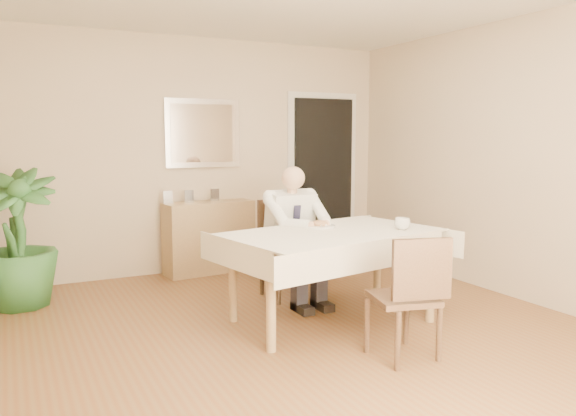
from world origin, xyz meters
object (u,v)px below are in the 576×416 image
seated_man (298,228)px  sideboard (209,237)px  chair_near (411,292)px  potted_palm (17,238)px  chair_far (284,242)px  dining_table (332,242)px  coffee_mug (402,224)px

seated_man → sideboard: bearing=102.9°
chair_near → potted_palm: (-2.33, 2.56, 0.13)m
chair_far → sideboard: size_ratio=0.92×
seated_man → sideboard: (-0.34, 1.49, -0.29)m
sideboard → potted_palm: 2.00m
dining_table → potted_palm: potted_palm is taller
dining_table → coffee_mug: (0.56, -0.19, 0.13)m
dining_table → chair_far: chair_far is taller
dining_table → sideboard: 2.13m
chair_far → dining_table: bearing=-89.7°
seated_man → potted_palm: bearing=155.8°
chair_near → sideboard: bearing=112.1°
chair_far → potted_palm: (-2.28, 0.74, 0.10)m
dining_table → sideboard: size_ratio=1.91×
chair_near → potted_palm: size_ratio=0.70×
chair_near → coffee_mug: (0.51, 0.75, 0.32)m
dining_table → chair_near: size_ratio=2.21×
chair_far → sideboard: bearing=106.1°
coffee_mug → sideboard: (-0.90, 2.27, -0.40)m
dining_table → potted_palm: 2.79m
chair_near → seated_man: size_ratio=0.69×
potted_palm → sideboard: bearing=13.4°
chair_far → coffee_mug: chair_far is taller
coffee_mug → potted_palm: potted_palm is taller
coffee_mug → potted_palm: bearing=147.5°
potted_palm → chair_near: bearing=-47.7°
chair_far → potted_palm: 2.39m
seated_man → dining_table: bearing=-90.0°
chair_near → sideboard: 3.04m
chair_far → sideboard: (-0.34, 1.20, -0.12)m
dining_table → sideboard: sideboard is taller
chair_near → seated_man: bearing=106.6°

